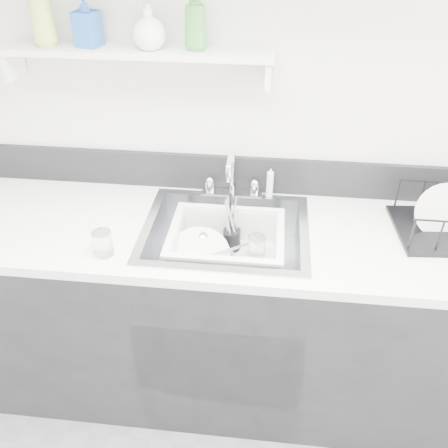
# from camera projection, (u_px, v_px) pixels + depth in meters

# --- Properties ---
(room_shell) EXTENTS (3.50, 3.00, 2.60)m
(room_shell) POSITION_uv_depth(u_px,v_px,m) (171.00, 134.00, 0.74)
(room_shell) COLOR silver
(room_shell) RESTS_ON ground
(counter_run) EXTENTS (3.20, 0.62, 0.92)m
(counter_run) POSITION_uv_depth(u_px,v_px,m) (225.00, 313.00, 2.10)
(counter_run) COLOR black
(counter_run) RESTS_ON ground
(backsplash) EXTENTS (3.20, 0.02, 0.16)m
(backsplash) POSITION_uv_depth(u_px,v_px,m) (233.00, 174.00, 2.03)
(backsplash) COLOR black
(backsplash) RESTS_ON counter_run
(sink) EXTENTS (0.64, 0.52, 0.20)m
(sink) POSITION_uv_depth(u_px,v_px,m) (225.00, 247.00, 1.89)
(sink) COLOR silver
(sink) RESTS_ON counter_run
(faucet) EXTENTS (0.26, 0.18, 0.23)m
(faucet) POSITION_uv_depth(u_px,v_px,m) (232.00, 184.00, 2.00)
(faucet) COLOR silver
(faucet) RESTS_ON counter_run
(side_sprayer) EXTENTS (0.03, 0.03, 0.14)m
(side_sprayer) POSITION_uv_depth(u_px,v_px,m) (270.00, 183.00, 1.99)
(side_sprayer) COLOR white
(side_sprayer) RESTS_ON counter_run
(wall_shelf) EXTENTS (1.00, 0.16, 0.12)m
(wall_shelf) POSITION_uv_depth(u_px,v_px,m) (136.00, 53.00, 1.71)
(wall_shelf) COLOR silver
(wall_shelf) RESTS_ON room_shell
(wash_tub) EXTENTS (0.45, 0.37, 0.17)m
(wash_tub) POSITION_uv_depth(u_px,v_px,m) (226.00, 248.00, 1.87)
(wash_tub) COLOR white
(wash_tub) RESTS_ON sink
(plate_stack) EXTENTS (0.29, 0.28, 0.11)m
(plate_stack) POSITION_uv_depth(u_px,v_px,m) (203.00, 259.00, 1.88)
(plate_stack) COLOR white
(plate_stack) RESTS_ON wash_tub
(utensil_cup) EXTENTS (0.07, 0.07, 0.24)m
(utensil_cup) POSITION_uv_depth(u_px,v_px,m) (232.00, 238.00, 1.95)
(utensil_cup) COLOR black
(utensil_cup) RESTS_ON wash_tub
(ladle) EXTENTS (0.29, 0.28, 0.09)m
(ladle) POSITION_uv_depth(u_px,v_px,m) (215.00, 253.00, 1.89)
(ladle) COLOR silver
(ladle) RESTS_ON wash_tub
(tumbler_in_tub) EXTENTS (0.09, 0.09, 0.10)m
(tumbler_in_tub) POSITION_uv_depth(u_px,v_px,m) (256.00, 247.00, 1.91)
(tumbler_in_tub) COLOR white
(tumbler_in_tub) RESTS_ON wash_tub
(tumbler_counter) EXTENTS (0.09, 0.09, 0.10)m
(tumbler_counter) POSITION_uv_depth(u_px,v_px,m) (103.00, 243.00, 1.68)
(tumbler_counter) COLOR white
(tumbler_counter) RESTS_ON counter_run
(bowl_small) EXTENTS (0.13, 0.13, 0.03)m
(bowl_small) POSITION_uv_depth(u_px,v_px,m) (246.00, 269.00, 1.85)
(bowl_small) COLOR white
(bowl_small) RESTS_ON wash_tub
(soap_bottle_a) EXTENTS (0.10, 0.10, 0.22)m
(soap_bottle_a) POSITION_uv_depth(u_px,v_px,m) (41.00, 13.00, 1.65)
(soap_bottle_a) COLOR #B6CD52
(soap_bottle_a) RESTS_ON wall_shelf
(soap_bottle_b) EXTENTS (0.10, 0.10, 0.18)m
(soap_bottle_b) POSITION_uv_depth(u_px,v_px,m) (86.00, 20.00, 1.67)
(soap_bottle_b) COLOR #2357AD
(soap_bottle_b) RESTS_ON wall_shelf
(soap_bottle_c) EXTENTS (0.12, 0.12, 0.15)m
(soap_bottle_c) POSITION_uv_depth(u_px,v_px,m) (149.00, 27.00, 1.64)
(soap_bottle_c) COLOR white
(soap_bottle_c) RESTS_ON wall_shelf
(soap_bottle_d) EXTENTS (0.09, 0.09, 0.21)m
(soap_bottle_d) POSITION_uv_depth(u_px,v_px,m) (195.00, 19.00, 1.62)
(soap_bottle_d) COLOR #3A8B32
(soap_bottle_d) RESTS_ON wall_shelf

